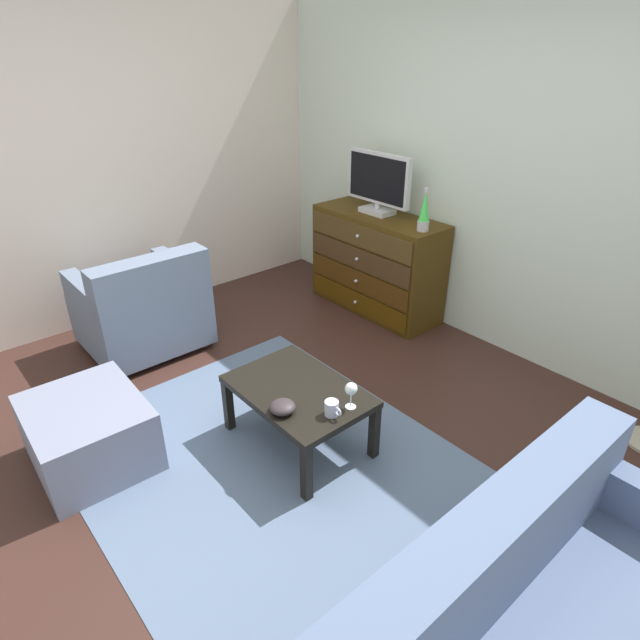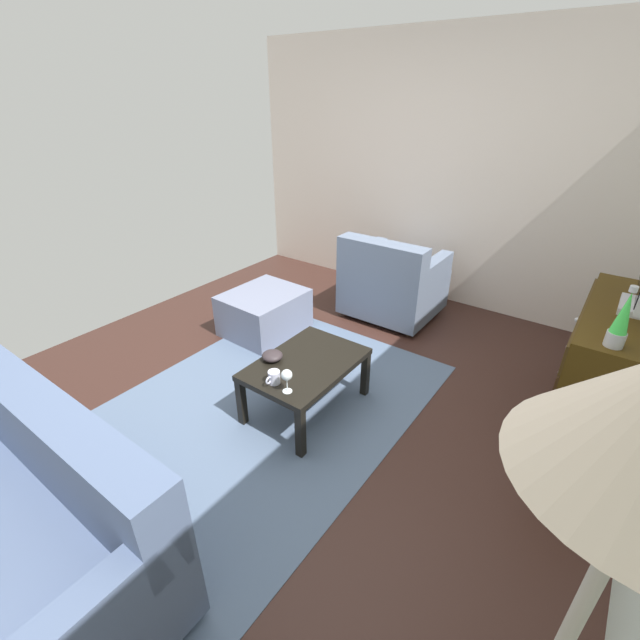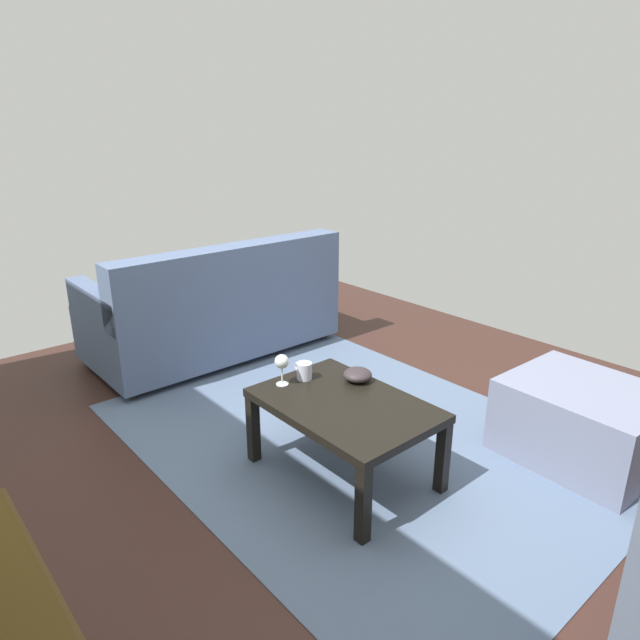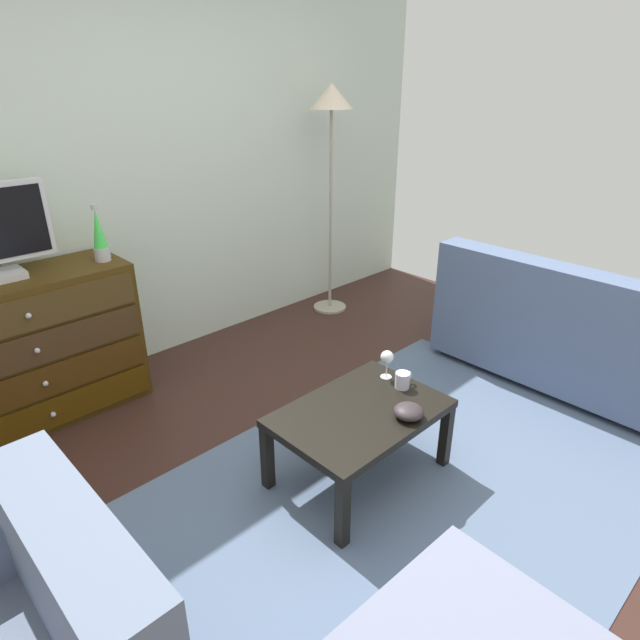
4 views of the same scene
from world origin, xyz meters
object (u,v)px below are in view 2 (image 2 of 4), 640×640
Objects in this scene: dresser at (607,373)px; coffee_table at (306,368)px; ottoman at (264,312)px; lava_lamp at (622,320)px; mug at (274,377)px; standing_lamp at (625,521)px; bowl_decorative at (272,356)px; couch_large at (9,522)px; wine_glass at (287,376)px; armchair at (392,284)px.

coffee_table is (0.98, -1.66, -0.09)m from dresser.
ottoman is at bearing -83.09° from dresser.
mug is (0.78, -1.63, -0.58)m from lava_lamp.
ottoman is 3.59m from standing_lamp.
bowl_decorative is 0.08× the size of standing_lamp.
lava_lamp is at bearing 138.22° from couch_large.
coffee_table is 0.48× the size of couch_large.
dresser is 7.71× the size of wine_glass.
dresser is 1.93m from coffee_table.
couch_large is at bearing -12.99° from mug.
dresser is at bearing 143.44° from couch_large.
standing_lamp reaches higher than coffee_table.
lava_lamp reaches higher than ottoman.
dresser is 2.63m from standing_lamp.
mug is 0.06× the size of standing_lamp.
ottoman is at bearing -38.78° from armchair.
lava_lamp is 0.47× the size of ottoman.
lava_lamp is (0.51, -0.04, 0.58)m from dresser.
couch_large reaches higher than mug.
couch_large is (2.69, -1.99, -0.10)m from dresser.
coffee_table is 0.24m from bowl_decorative.
mug is at bearing 45.80° from ottoman.
dresser is 2.11m from mug.
armchair is (-1.76, -0.01, -0.08)m from bowl_decorative.
lava_lamp is 2.10× the size of wine_glass.
dresser is at bearing 178.83° from standing_lamp.
mug reaches higher than bowl_decorative.
armchair is at bearing -172.65° from coffee_table.
standing_lamp is (-0.30, 1.94, 1.21)m from couch_large.
couch_large reaches higher than ottoman.
couch_large is (2.18, -1.95, -0.68)m from lava_lamp.
bowl_decorative is (1.09, -1.85, -0.01)m from dresser.
dresser is 0.77m from lava_lamp.
wine_glass reaches higher than mug.
couch_large is at bearing -36.56° from dresser.
coffee_table is 0.97× the size of armchair.
coffee_table is 1.18× the size of ottoman.
mug is (1.29, -1.67, 0.00)m from dresser.
ottoman is 0.39× the size of standing_lamp.
lava_lamp reaches higher than couch_large.
bowl_decorative is (0.12, -0.20, 0.08)m from coffee_table.
mug is 0.80× the size of bowl_decorative.
lava_lamp reaches higher than bowl_decorative.
standing_lamp is at bearing 54.27° from wine_glass.
armchair is at bearing -122.62° from lava_lamp.
standing_lamp is at bearing 51.76° from ottoman.
coffee_table is 1.74m from couch_large.
armchair is (-1.64, -0.21, 0.00)m from coffee_table.
ottoman is (-2.36, -0.67, -0.14)m from couch_large.
coffee_table is 7.23× the size of mug.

